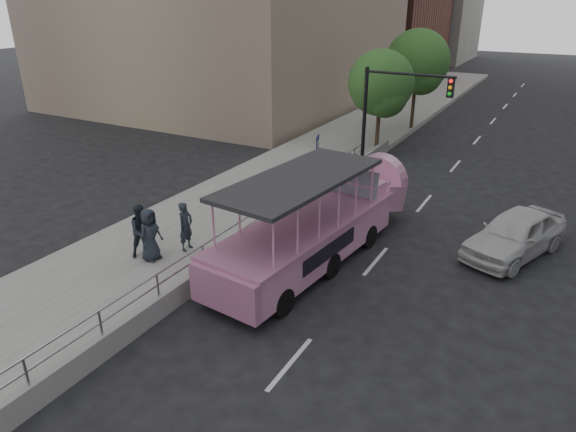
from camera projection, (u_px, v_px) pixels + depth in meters
name	position (u px, v px, depth m)	size (l,w,h in m)	color
ground	(293.00, 312.00, 14.55)	(160.00, 160.00, 0.00)	black
sidewalk	(288.00, 175.00, 25.08)	(5.50, 80.00, 0.30)	#9B9B95
kerb_wall	(241.00, 245.00, 17.36)	(0.24, 30.00, 0.36)	gray
guardrail	(240.00, 227.00, 17.10)	(0.07, 22.00, 0.71)	#ABABAF
duck_boat	(321.00, 223.00, 17.27)	(3.37, 9.86, 3.21)	black
car	(515.00, 234.00, 17.48)	(1.84, 4.56, 1.55)	silver
pedestrian_near	(186.00, 226.00, 17.15)	(0.62, 0.41, 1.70)	#212831
pedestrian_mid	(142.00, 230.00, 16.75)	(0.87, 0.68, 1.79)	#212831
pedestrian_far	(150.00, 235.00, 16.48)	(0.86, 0.56, 1.76)	#212831
parking_sign	(317.00, 163.00, 21.22)	(0.22, 0.66, 3.04)	black
traffic_signal	(389.00, 106.00, 23.95)	(4.20, 0.32, 5.20)	black
street_tree_near	(382.00, 86.00, 27.29)	(3.52, 3.52, 5.72)	#322217
street_tree_far	(418.00, 64.00, 31.82)	(3.97, 3.97, 6.45)	#322217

